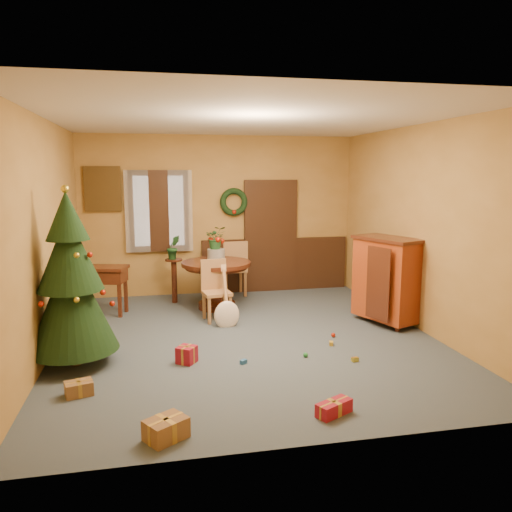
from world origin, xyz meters
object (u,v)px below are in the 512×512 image
object	(u,v)px
christmas_tree	(71,282)
dining_table	(216,276)
writing_desk	(99,278)
chair_near	(215,288)
sideboard	(387,278)

from	to	relation	value
christmas_tree	dining_table	bearing A→B (deg)	47.90
christmas_tree	writing_desk	world-z (taller)	christmas_tree
chair_near	dining_table	bearing A→B (deg)	81.54
dining_table	sideboard	distance (m)	2.73
chair_near	christmas_tree	distance (m)	2.44
chair_near	sideboard	size ratio (longest dim) A/B	0.71
christmas_tree	writing_desk	bearing A→B (deg)	87.99
writing_desk	sideboard	xyz separation A→B (m)	(4.22, -1.36, 0.11)
dining_table	writing_desk	distance (m)	1.86
christmas_tree	chair_near	bearing A→B (deg)	39.41
dining_table	christmas_tree	bearing A→B (deg)	-132.10
writing_desk	chair_near	bearing A→B (deg)	-19.93
dining_table	chair_near	bearing A→B (deg)	-98.46
writing_desk	sideboard	size ratio (longest dim) A/B	0.73
chair_near	christmas_tree	world-z (taller)	christmas_tree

